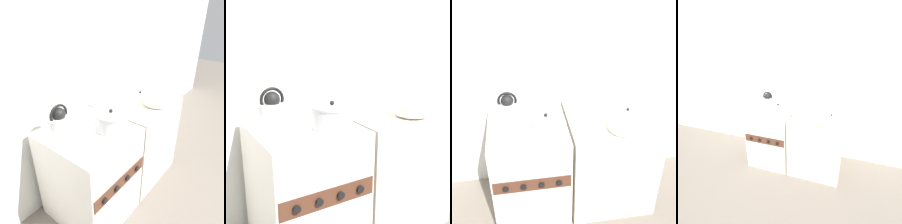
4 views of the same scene
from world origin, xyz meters
TOP-DOWN VIEW (x-y plane):
  - wall_back at (0.00, 0.72)m, footprint 7.00×0.06m
  - stove at (-0.00, 0.31)m, footprint 0.61×0.65m
  - counter at (0.67, 0.32)m, footprint 0.70×0.65m
  - kettle at (-0.13, 0.45)m, footprint 0.22×0.18m
  - cooking_pot at (0.14, 0.20)m, footprint 0.25×0.25m
  - enamel_bowl at (0.70, 0.13)m, footprint 0.21×0.21m
  - loose_pot_lid at (0.83, 0.38)m, footprint 0.18×0.18m

SIDE VIEW (x-z plane):
  - stove at x=0.00m, z-range 0.00..0.84m
  - counter at x=0.67m, z-range 0.00..0.84m
  - loose_pot_lid at x=0.83m, z-range 0.83..0.86m
  - enamel_bowl at x=0.70m, z-range 0.85..0.93m
  - cooking_pot at x=0.14m, z-range 0.83..0.99m
  - kettle at x=-0.13m, z-range 0.81..1.04m
  - wall_back at x=0.00m, z-range 0.00..2.50m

